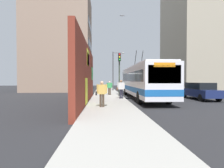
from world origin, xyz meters
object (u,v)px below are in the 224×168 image
at_px(traffic_light, 119,67).
at_px(parked_car_silver, 173,88).
at_px(pedestrian_near_wall, 102,92).
at_px(street_lamp, 114,68).
at_px(pedestrian_midblock, 109,87).
at_px(parked_car_navy, 200,91).
at_px(pedestrian_at_curb, 121,88).
at_px(city_bus, 142,81).

bearing_deg(traffic_light, parked_car_silver, -60.40).
xyz_separation_m(pedestrian_near_wall, traffic_light, (7.39, -1.79, 2.06)).
distance_m(pedestrian_near_wall, traffic_light, 7.88).
bearing_deg(street_lamp, pedestrian_midblock, 172.42).
distance_m(parked_car_navy, street_lamp, 14.46).
relative_size(pedestrian_near_wall, pedestrian_midblock, 1.04).
bearing_deg(pedestrian_at_curb, pedestrian_midblock, 13.02).
bearing_deg(city_bus, pedestrian_midblock, 49.63).
relative_size(parked_car_silver, street_lamp, 0.76).
bearing_deg(parked_car_silver, city_bus, 135.90).
bearing_deg(pedestrian_midblock, city_bus, -130.37).
height_order(parked_car_navy, traffic_light, traffic_light).
bearing_deg(pedestrian_near_wall, parked_car_navy, -60.97).
xyz_separation_m(pedestrian_near_wall, street_lamp, (17.26, -1.91, 2.64)).
bearing_deg(street_lamp, pedestrian_at_curb, 179.07).
distance_m(pedestrian_at_curb, traffic_light, 3.20).
height_order(city_bus, parked_car_silver, city_bus).
bearing_deg(pedestrian_midblock, traffic_light, -146.16).
relative_size(parked_car_navy, pedestrian_midblock, 3.01).
height_order(city_bus, pedestrian_at_curb, city_bus).
xyz_separation_m(pedestrian_at_curb, pedestrian_near_wall, (-4.91, 1.71, -0.04)).
distance_m(parked_car_silver, traffic_light, 8.77).
bearing_deg(parked_car_silver, traffic_light, 119.60).
relative_size(parked_car_navy, street_lamp, 0.76).
xyz_separation_m(parked_car_silver, street_lamp, (5.69, 7.23, 2.90)).
height_order(city_bus, pedestrian_near_wall, city_bus).
relative_size(city_bus, pedestrian_near_wall, 7.82).
bearing_deg(traffic_light, pedestrian_near_wall, 166.37).
height_order(pedestrian_at_curb, pedestrian_near_wall, pedestrian_at_curb).
relative_size(parked_car_navy, parked_car_silver, 1.00).
bearing_deg(traffic_light, street_lamp, -0.71).
height_order(pedestrian_near_wall, pedestrian_midblock, pedestrian_near_wall).
relative_size(parked_car_navy, traffic_light, 1.04).
bearing_deg(street_lamp, pedestrian_near_wall, 173.67).
relative_size(pedestrian_near_wall, street_lamp, 0.26).
xyz_separation_m(parked_car_navy, parked_car_silver, (6.49, 0.00, 0.00)).
height_order(pedestrian_at_curb, pedestrian_midblock, pedestrian_at_curb).
relative_size(parked_car_silver, traffic_light, 1.04).
distance_m(city_bus, traffic_light, 2.82).
distance_m(parked_car_navy, pedestrian_at_curb, 7.44).
bearing_deg(parked_car_navy, parked_car_silver, 0.00).
relative_size(city_bus, pedestrian_at_curb, 7.53).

